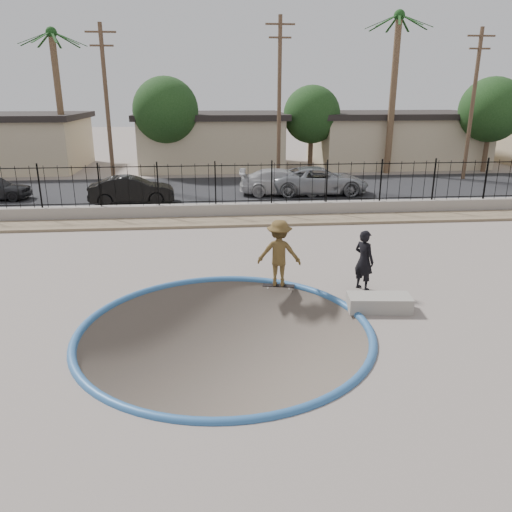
{
  "coord_description": "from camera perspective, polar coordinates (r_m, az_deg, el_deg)",
  "views": [
    {
      "loc": [
        -0.27,
        -11.62,
        5.38
      ],
      "look_at": [
        1.02,
        2.0,
        0.85
      ],
      "focal_mm": 35.0,
      "sensor_mm": 36.0,
      "label": 1
    }
  ],
  "objects": [
    {
      "name": "palm_mid",
      "position": [
        36.95,
        -21.92,
        19.1
      ],
      "size": [
        2.3,
        2.3,
        9.3
      ],
      "color": "brown",
      "rests_on": "ground"
    },
    {
      "name": "utility_pole_right",
      "position": [
        34.68,
        23.52,
        15.74
      ],
      "size": [
        1.7,
        0.24,
        9.0
      ],
      "color": "#473323",
      "rests_on": "ground"
    },
    {
      "name": "street",
      "position": [
        29.12,
        -4.81,
        7.63
      ],
      "size": [
        90.0,
        8.0,
        0.04
      ],
      "primitive_type": "cube",
      "color": "black",
      "rests_on": "ground"
    },
    {
      "name": "street_tree_mid",
      "position": [
        36.39,
        6.38,
        15.76
      ],
      "size": [
        3.96,
        3.96,
        5.83
      ],
      "color": "#473323",
      "rests_on": "ground"
    },
    {
      "name": "skater",
      "position": [
        14.07,
        2.65,
        -0.05
      ],
      "size": [
        1.35,
        0.94,
        1.9
      ],
      "primitive_type": "imported",
      "rotation": [
        0.0,
        0.0,
        2.94
      ],
      "color": "brown",
      "rests_on": "ground"
    },
    {
      "name": "palm_right",
      "position": [
        35.85,
        15.68,
        20.79
      ],
      "size": [
        2.3,
        2.3,
        10.3
      ],
      "color": "brown",
      "rests_on": "ground"
    },
    {
      "name": "rock_strip",
      "position": [
        21.5,
        -4.52,
        3.9
      ],
      "size": [
        42.0,
        1.6,
        0.11
      ],
      "primitive_type": "cube",
      "color": "#9B8665",
      "rests_on": "ground"
    },
    {
      "name": "concrete_ledge",
      "position": [
        13.28,
        13.89,
        -5.22
      ],
      "size": [
        1.66,
        0.86,
        0.4
      ],
      "primitive_type": "cube",
      "rotation": [
        0.0,
        0.0,
        -0.1
      ],
      "color": "gray",
      "rests_on": "ground"
    },
    {
      "name": "car_c",
      "position": [
        27.32,
        3.1,
        8.45
      ],
      "size": [
        4.84,
        2.28,
        1.37
      ],
      "primitive_type": "imported",
      "rotation": [
        0.0,
        0.0,
        1.49
      ],
      "color": "#B9B9BB",
      "rests_on": "street"
    },
    {
      "name": "fence",
      "position": [
        22.27,
        -4.66,
        8.21
      ],
      "size": [
        40.0,
        0.04,
        1.8
      ],
      "color": "black",
      "rests_on": "retaining_wall"
    },
    {
      "name": "ground",
      "position": [
        24.5,
        -4.57,
        2.91
      ],
      "size": [
        120.0,
        120.0,
        2.2
      ],
      "primitive_type": "cube",
      "color": "slate",
      "rests_on": "ground"
    },
    {
      "name": "retaining_wall",
      "position": [
        22.51,
        -4.58,
        5.2
      ],
      "size": [
        42.0,
        0.45,
        0.6
      ],
      "primitive_type": "cube",
      "color": "gray",
      "rests_on": "ground"
    },
    {
      "name": "house_west",
      "position": [
        41.01,
        -27.01,
        11.6
      ],
      "size": [
        11.6,
        8.6,
        3.9
      ],
      "color": "tan",
      "rests_on": "ground"
    },
    {
      "name": "skateboard",
      "position": [
        14.38,
        2.6,
        -3.41
      ],
      "size": [
        0.94,
        0.4,
        0.08
      ],
      "rotation": [
        0.0,
        0.0,
        -0.2
      ],
      "color": "black",
      "rests_on": "ground"
    },
    {
      "name": "street_tree_right",
      "position": [
        38.77,
        25.32,
        14.87
      ],
      "size": [
        4.32,
        4.32,
        6.36
      ],
      "color": "#473323",
      "rests_on": "ground"
    },
    {
      "name": "utility_pole_left",
      "position": [
        31.16,
        -16.68,
        16.33
      ],
      "size": [
        1.7,
        0.24,
        9.0
      ],
      "color": "#473323",
      "rests_on": "ground"
    },
    {
      "name": "house_east",
      "position": [
        40.85,
        15.48,
        12.88
      ],
      "size": [
        12.6,
        8.6,
        3.9
      ],
      "color": "tan",
      "rests_on": "ground"
    },
    {
      "name": "car_b",
      "position": [
        25.74,
        -14.0,
        7.33
      ],
      "size": [
        4.23,
        1.77,
        1.36
      ],
      "primitive_type": "imported",
      "rotation": [
        0.0,
        0.0,
        1.65
      ],
      "color": "black",
      "rests_on": "street"
    },
    {
      "name": "street_tree_left",
      "position": [
        34.75,
        -10.3,
        16.06
      ],
      "size": [
        4.32,
        4.32,
        6.36
      ],
      "color": "#473323",
      "rests_on": "ground"
    },
    {
      "name": "utility_pole_mid",
      "position": [
        30.92,
        2.67,
        17.5
      ],
      "size": [
        1.7,
        0.24,
        9.5
      ],
      "color": "#473323",
      "rests_on": "ground"
    },
    {
      "name": "car_d",
      "position": [
        27.68,
        7.26,
        8.56
      ],
      "size": [
        5.33,
        2.59,
        1.46
      ],
      "primitive_type": "imported",
      "rotation": [
        0.0,
        0.0,
        1.54
      ],
      "color": "gray",
      "rests_on": "street"
    },
    {
      "name": "house_center",
      "position": [
        38.28,
        -5.1,
        13.13
      ],
      "size": [
        10.6,
        8.6,
        3.9
      ],
      "color": "tan",
      "rests_on": "ground"
    },
    {
      "name": "videographer",
      "position": [
        14.33,
        12.24,
        -0.47
      ],
      "size": [
        0.7,
        0.76,
        1.74
      ],
      "primitive_type": "imported",
      "rotation": [
        0.0,
        0.0,
        2.16
      ],
      "color": "black",
      "rests_on": "ground"
    },
    {
      "name": "bowl_pit",
      "position": [
        11.91,
        -3.56,
        -8.58
      ],
      "size": [
        6.84,
        6.84,
        1.8
      ],
      "primitive_type": null,
      "color": "#483E37",
      "rests_on": "ground"
    },
    {
      "name": "coping_ring",
      "position": [
        11.91,
        -3.56,
        -8.58
      ],
      "size": [
        7.04,
        7.04,
        0.2
      ],
      "primitive_type": "torus",
      "color": "#2E5E97",
      "rests_on": "ground"
    }
  ]
}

